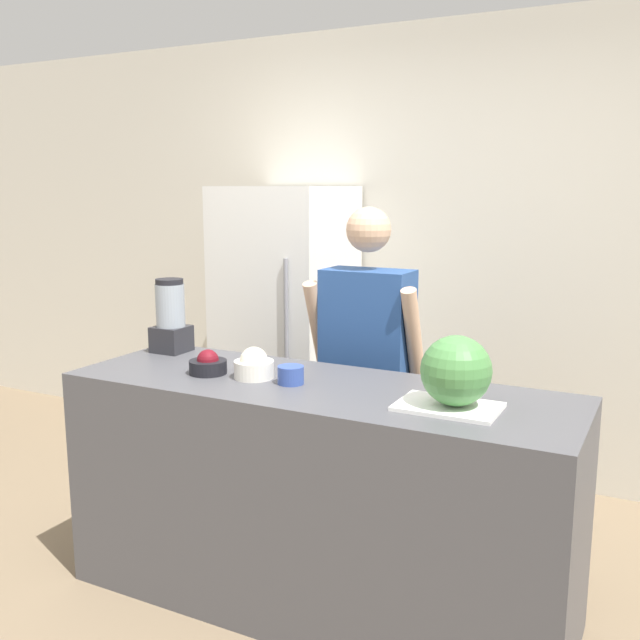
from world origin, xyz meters
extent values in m
cube|color=silver|center=(0.00, 1.99, 1.30)|extent=(8.00, 0.06, 2.60)
cube|color=#4C4C51|center=(0.00, 0.33, 0.46)|extent=(2.02, 0.66, 0.92)
cube|color=white|center=(-0.86, 1.60, 0.84)|extent=(0.68, 0.68, 1.68)
cylinder|color=gray|center=(-0.66, 1.24, 1.01)|extent=(0.02, 0.02, 0.59)
cube|color=#333338|center=(-0.06, 0.96, 0.38)|extent=(0.31, 0.18, 0.76)
cube|color=#284C8C|center=(-0.06, 0.96, 1.03)|extent=(0.41, 0.22, 0.54)
sphere|color=#DBAD89|center=(-0.06, 0.96, 1.49)|extent=(0.21, 0.21, 0.21)
cylinder|color=#DBAD89|center=(-0.30, 0.92, 1.03)|extent=(0.07, 0.22, 0.46)
cylinder|color=#DBAD89|center=(0.19, 0.92, 1.03)|extent=(0.07, 0.22, 0.46)
cube|color=white|center=(0.55, 0.27, 0.93)|extent=(0.35, 0.24, 0.01)
sphere|color=#4C8C47|center=(0.57, 0.27, 1.06)|extent=(0.24, 0.24, 0.24)
cylinder|color=black|center=(-0.47, 0.28, 0.95)|extent=(0.16, 0.16, 0.06)
sphere|color=maroon|center=(-0.47, 0.28, 0.98)|extent=(0.09, 0.09, 0.09)
cylinder|color=white|center=(-0.27, 0.30, 0.96)|extent=(0.16, 0.16, 0.07)
sphere|color=white|center=(-0.27, 0.30, 0.99)|extent=(0.11, 0.11, 0.11)
cylinder|color=#334C9E|center=(-0.09, 0.30, 0.96)|extent=(0.10, 0.10, 0.07)
cube|color=#28282D|center=(-0.86, 0.53, 0.98)|extent=(0.15, 0.15, 0.12)
cylinder|color=#99A3AD|center=(-0.86, 0.53, 1.14)|extent=(0.13, 0.13, 0.20)
cylinder|color=black|center=(-0.86, 0.53, 1.25)|extent=(0.13, 0.13, 0.02)
camera|label=1|loc=(1.23, -2.04, 1.68)|focal=40.00mm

